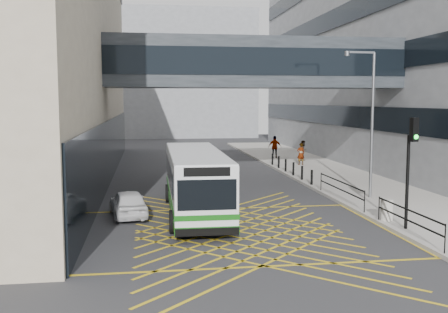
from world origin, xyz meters
name	(u,v)px	position (x,y,z in m)	size (l,w,h in m)	color
ground	(239,232)	(0.00, 0.00, 0.00)	(120.00, 120.00, 0.00)	#333335
building_far	(156,76)	(-2.00, 60.00, 9.00)	(28.00, 16.00, 18.00)	gray
skybridge	(253,64)	(3.00, 12.00, 7.50)	(20.00, 4.10, 3.00)	#2B3036
pavement	(327,174)	(9.00, 15.00, 0.08)	(6.00, 54.00, 0.16)	#AAA59C
box_junction	(239,231)	(0.00, 0.00, 0.00)	(12.00, 9.00, 0.01)	gold
bus	(195,180)	(-1.39, 3.57, 1.56)	(2.71, 10.43, 2.91)	silver
car_white	(128,203)	(-4.44, 3.40, 0.63)	(1.62, 3.96, 1.26)	white
car_dark	(197,173)	(-0.57, 11.68, 0.77)	(1.94, 4.95, 1.55)	black
car_silver	(208,172)	(0.24, 12.57, 0.72)	(1.95, 4.61, 1.44)	gray
traffic_light	(411,157)	(6.58, -1.22, 3.03)	(0.35, 0.53, 4.41)	black
street_lamp	(369,115)	(7.82, 5.52, 4.46)	(1.72, 0.32, 7.54)	slate
litter_bin	(387,210)	(6.44, 0.37, 0.61)	(0.52, 0.52, 0.90)	#ADA89E
kerb_railings	(367,198)	(6.15, 1.78, 0.88)	(0.05, 12.54, 1.00)	black
bollards	(289,167)	(6.25, 15.00, 0.61)	(0.14, 10.14, 0.90)	black
pedestrian_a	(301,154)	(8.46, 19.65, 1.02)	(0.69, 0.49, 1.72)	gray
pedestrian_b	(303,151)	(9.54, 22.48, 1.01)	(0.83, 0.48, 1.69)	gray
pedestrian_c	(275,147)	(7.63, 24.80, 1.14)	(1.15, 0.55, 1.95)	gray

